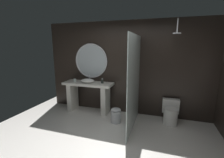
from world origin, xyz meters
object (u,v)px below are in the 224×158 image
(tumbler_cup, at_px, (75,80))
(soap_dispenser, at_px, (102,81))
(vessel_sink, at_px, (87,81))
(round_wall_mirror, at_px, (91,61))
(waste_bin, at_px, (116,115))
(rain_shower_head, at_px, (177,31))
(toilet, at_px, (171,112))

(tumbler_cup, height_order, soap_dispenser, soap_dispenser)
(vessel_sink, height_order, round_wall_mirror, round_wall_mirror)
(vessel_sink, relative_size, waste_bin, 1.07)
(rain_shower_head, bearing_deg, round_wall_mirror, 168.33)
(tumbler_cup, relative_size, toilet, 0.17)
(soap_dispenser, bearing_deg, waste_bin, -40.49)
(round_wall_mirror, height_order, waste_bin, round_wall_mirror)
(soap_dispenser, xyz_separation_m, rain_shower_head, (1.85, -0.27, 1.28))
(vessel_sink, distance_m, waste_bin, 1.31)
(soap_dispenser, bearing_deg, tumbler_cup, -174.52)
(toilet, bearing_deg, round_wall_mirror, 173.97)
(tumbler_cup, distance_m, round_wall_mirror, 0.74)
(soap_dispenser, xyz_separation_m, waste_bin, (0.54, -0.47, -0.76))
(tumbler_cup, distance_m, rain_shower_head, 2.99)
(rain_shower_head, bearing_deg, toilet, 84.74)
(toilet, relative_size, waste_bin, 1.51)
(soap_dispenser, xyz_separation_m, round_wall_mirror, (-0.43, 0.20, 0.54))
(toilet, bearing_deg, waste_bin, -162.27)
(tumbler_cup, height_order, toilet, tumbler_cup)
(round_wall_mirror, bearing_deg, waste_bin, -34.34)
(vessel_sink, bearing_deg, waste_bin, -22.84)
(round_wall_mirror, relative_size, toilet, 1.78)
(vessel_sink, bearing_deg, rain_shower_head, -5.49)
(waste_bin, bearing_deg, round_wall_mirror, 145.66)
(tumbler_cup, xyz_separation_m, round_wall_mirror, (0.41, 0.28, 0.55))
(vessel_sink, xyz_separation_m, waste_bin, (0.99, -0.41, -0.75))
(soap_dispenser, relative_size, toilet, 0.24)
(soap_dispenser, height_order, round_wall_mirror, round_wall_mirror)
(tumbler_cup, bearing_deg, round_wall_mirror, 34.29)
(tumbler_cup, relative_size, round_wall_mirror, 0.09)
(soap_dispenser, height_order, toilet, soap_dispenser)
(waste_bin, bearing_deg, rain_shower_head, 8.53)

